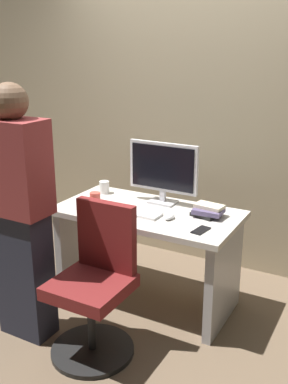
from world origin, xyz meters
TOP-DOWN VIEW (x-y plane):
  - ground_plane at (0.00, 0.00)m, footprint 9.00×9.00m
  - wall_back at (0.00, 0.91)m, footprint 6.40×0.10m
  - desk at (0.00, 0.00)m, footprint 1.30×0.68m
  - office_chair at (-0.01, -0.65)m, footprint 0.52×0.52m
  - person_at_desk at (-0.51, -0.73)m, footprint 0.40×0.24m
  - monitor at (0.03, 0.19)m, footprint 0.54×0.14m
  - keyboard at (-0.07, -0.10)m, footprint 0.43×0.14m
  - mouse at (0.21, -0.08)m, footprint 0.06×0.10m
  - cup_near_keyboard at (-0.38, -0.09)m, footprint 0.08×0.08m
  - cup_by_monitor at (-0.49, 0.18)m, footprint 0.08×0.08m
  - book_stack at (0.42, 0.09)m, footprint 0.22×0.17m
  - cell_phone at (0.47, -0.17)m, footprint 0.09×0.15m

SIDE VIEW (x-z plane):
  - ground_plane at x=0.00m, z-range 0.00..0.00m
  - office_chair at x=-0.01m, z-range -0.04..0.90m
  - desk at x=0.00m, z-range 0.13..0.85m
  - cell_phone at x=0.47m, z-range 0.72..0.73m
  - keyboard at x=-0.07m, z-range 0.72..0.74m
  - mouse at x=0.21m, z-range 0.72..0.76m
  - book_stack at x=0.42m, z-range 0.72..0.80m
  - cup_by_monitor at x=-0.49m, z-range 0.72..0.82m
  - cup_near_keyboard at x=-0.38m, z-range 0.72..0.82m
  - person_at_desk at x=-0.51m, z-range 0.02..1.66m
  - monitor at x=0.03m, z-range 0.75..1.21m
  - wall_back at x=0.00m, z-range 0.00..3.00m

